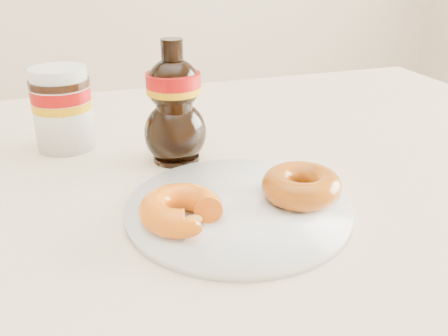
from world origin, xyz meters
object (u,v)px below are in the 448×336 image
object	(u,v)px
dining_table	(155,238)
nutella_jar	(62,105)
syrup_bottle	(174,102)
donut_whole	(301,185)
plate	(238,208)
donut_bitten	(181,210)

from	to	relation	value
dining_table	nutella_jar	xyz separation A→B (m)	(-0.10, 0.16, 0.15)
syrup_bottle	nutella_jar	bearing A→B (deg)	145.62
donut_whole	nutella_jar	xyz separation A→B (m)	(-0.25, 0.28, 0.04)
dining_table	plate	size ratio (longest dim) A/B	5.55
plate	syrup_bottle	bearing A→B (deg)	99.95
plate	donut_whole	world-z (taller)	donut_whole
donut_bitten	donut_whole	bearing A→B (deg)	21.01
donut_bitten	nutella_jar	bearing A→B (deg)	126.78
donut_whole	nutella_jar	bearing A→B (deg)	131.37
dining_table	donut_bitten	size ratio (longest dim) A/B	16.04
nutella_jar	plate	bearing A→B (deg)	-57.24
donut_whole	syrup_bottle	bearing A→B (deg)	119.52
dining_table	syrup_bottle	world-z (taller)	syrup_bottle
plate	donut_whole	bearing A→B (deg)	-7.56
donut_whole	syrup_bottle	world-z (taller)	syrup_bottle
dining_table	donut_whole	size ratio (longest dim) A/B	15.45
nutella_jar	donut_bitten	bearing A→B (deg)	-70.32
dining_table	syrup_bottle	bearing A→B (deg)	51.97
syrup_bottle	donut_whole	bearing A→B (deg)	-60.48
syrup_bottle	plate	bearing A→B (deg)	-80.05
donut_whole	nutella_jar	size ratio (longest dim) A/B	0.76
nutella_jar	syrup_bottle	bearing A→B (deg)	-34.38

